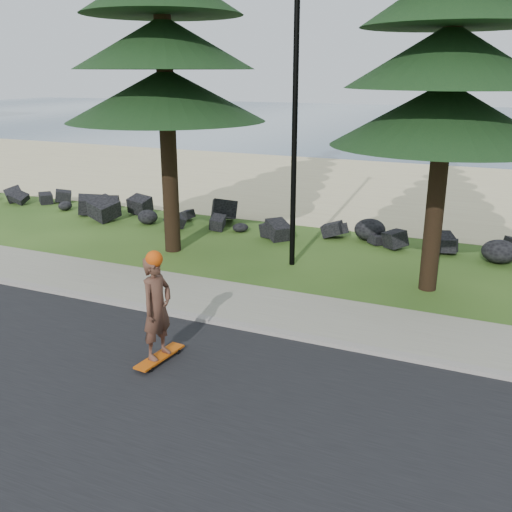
# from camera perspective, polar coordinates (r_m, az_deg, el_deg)

# --- Properties ---
(ground) EXTENTS (160.00, 160.00, 0.00)m
(ground) POSITION_cam_1_polar(r_m,az_deg,el_deg) (12.22, -1.63, -5.26)
(ground) COLOR #294916
(ground) RESTS_ON ground
(road) EXTENTS (160.00, 7.00, 0.02)m
(road) POSITION_cam_1_polar(r_m,az_deg,el_deg) (8.84, -14.66, -15.62)
(road) COLOR black
(road) RESTS_ON ground
(kerb) EXTENTS (160.00, 0.20, 0.10)m
(kerb) POSITION_cam_1_polar(r_m,az_deg,el_deg) (11.46, -3.56, -6.64)
(kerb) COLOR gray
(kerb) RESTS_ON ground
(sidewalk) EXTENTS (160.00, 2.00, 0.08)m
(sidewalk) POSITION_cam_1_polar(r_m,az_deg,el_deg) (12.37, -1.23, -4.75)
(sidewalk) COLOR gray
(sidewalk) RESTS_ON ground
(beach_sand) EXTENTS (160.00, 15.00, 0.01)m
(beach_sand) POSITION_cam_1_polar(r_m,az_deg,el_deg) (25.56, 12.48, 6.69)
(beach_sand) COLOR #C9B786
(beach_sand) RESTS_ON ground
(ocean) EXTENTS (160.00, 58.00, 0.01)m
(ocean) POSITION_cam_1_polar(r_m,az_deg,el_deg) (61.52, 19.62, 12.47)
(ocean) COLOR #3A556F
(ocean) RESTS_ON ground
(seawall_boulders) EXTENTS (60.00, 2.40, 1.10)m
(seawall_boulders) POSITION_cam_1_polar(r_m,az_deg,el_deg) (17.15, 6.39, 1.54)
(seawall_boulders) COLOR black
(seawall_boulders) RESTS_ON ground
(lamp_post) EXTENTS (0.25, 0.14, 8.14)m
(lamp_post) POSITION_cam_1_polar(r_m,az_deg,el_deg) (14.20, 3.94, 15.18)
(lamp_post) COLOR black
(lamp_post) RESTS_ON ground
(skateboarder) EXTENTS (0.50, 1.10, 2.01)m
(skateboarder) POSITION_cam_1_polar(r_m,az_deg,el_deg) (9.79, -9.88, -5.17)
(skateboarder) COLOR #C04E0B
(skateboarder) RESTS_ON ground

